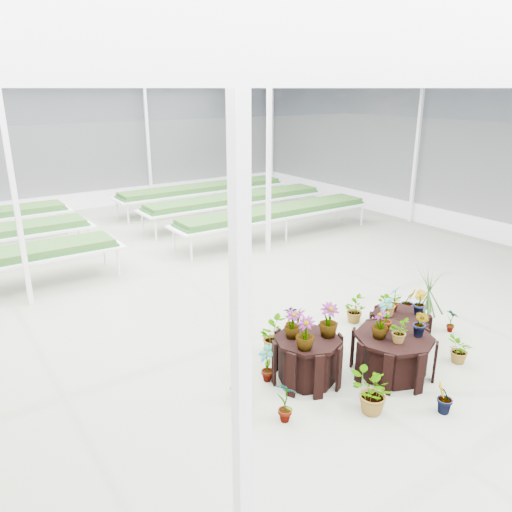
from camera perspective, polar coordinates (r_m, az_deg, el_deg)
ground_plane at (r=8.86m, az=0.75°, el=-9.66°), size 24.00×24.00×0.00m
greenhouse_shell at (r=8.04m, az=0.82°, el=4.61°), size 18.00×24.00×4.50m
steel_frame at (r=8.04m, az=0.82°, el=4.61°), size 18.00×24.00×4.50m
nursery_benches at (r=14.78m, az=-15.56°, el=3.14°), size 16.00×7.00×0.84m
plinth_tall at (r=7.65m, az=5.87°, el=-11.67°), size 1.35×1.35×0.70m
plinth_mid at (r=8.06m, az=15.34°, el=-10.81°), size 1.44×1.44×0.65m
plinth_low at (r=9.19m, az=16.09°, el=-7.74°), size 1.07×1.07×0.46m
nursery_plants at (r=8.19m, az=11.31°, el=-8.66°), size 4.58×3.11×1.32m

